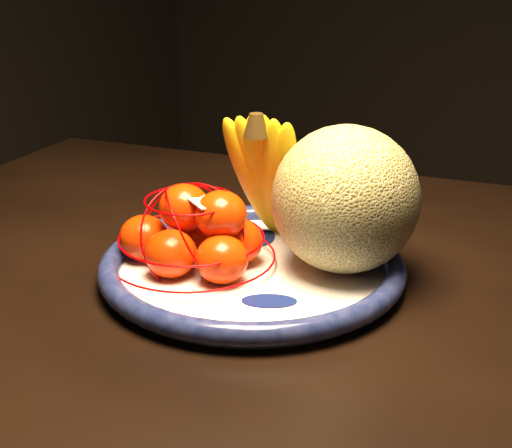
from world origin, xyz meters
The scene contains 6 objects.
dining_table centered at (-0.09, -0.08, 0.70)m, with size 1.66×1.12×0.78m.
fruit_bowl centered at (-0.21, -0.15, 0.79)m, with size 0.39×0.39×0.03m.
cantaloupe centered at (-0.11, -0.09, 0.89)m, with size 0.18×0.18×0.18m, color olive.
banana_bunch centered at (-0.24, -0.06, 0.89)m, with size 0.13×0.13×0.20m.
mandarin_bag centered at (-0.28, -0.18, 0.83)m, with size 0.26×0.26×0.13m.
price_tag centered at (-0.27, -0.18, 0.89)m, with size 0.07×0.03×0.00m, color white.
Camera 1 is at (0.19, -0.87, 1.17)m, focal length 50.00 mm.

